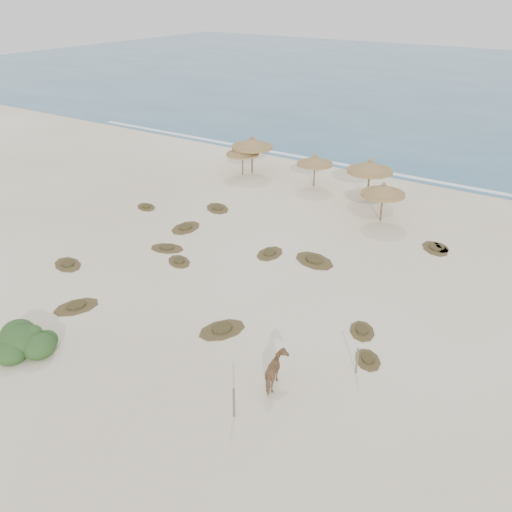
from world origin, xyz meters
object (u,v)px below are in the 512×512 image
object	(u,v)px
horse	(276,372)
palapa_0	(243,151)
palapa_1	(252,143)
bush	(23,342)

from	to	relation	value
horse	palapa_0	bearing A→B (deg)	-72.19
palapa_0	palapa_1	world-z (taller)	palapa_1
bush	palapa_1	bearing A→B (deg)	102.90
horse	bush	distance (m)	11.09
palapa_1	bush	world-z (taller)	palapa_1
palapa_0	bush	xyz separation A→B (m)	(6.30, -25.27, -1.51)
palapa_0	horse	size ratio (longest dim) A/B	2.10
palapa_1	horse	xyz separation A→B (m)	(16.29, -22.08, -1.76)
palapa_0	palapa_1	distance (m)	1.09
palapa_0	horse	distance (m)	26.93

